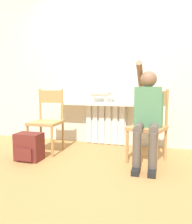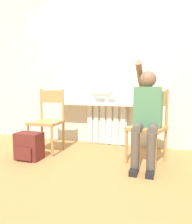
% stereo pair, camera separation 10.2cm
% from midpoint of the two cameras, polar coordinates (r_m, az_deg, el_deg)
% --- Properties ---
extents(ground_plane, '(12.00, 12.00, 0.00)m').
position_cam_midpoint_polar(ground_plane, '(2.80, -4.56, -14.14)').
color(ground_plane, '#B27F47').
extents(wall_with_window, '(7.00, 0.06, 2.70)m').
position_cam_midpoint_polar(wall_with_window, '(3.81, 2.10, 12.04)').
color(wall_with_window, beige).
rests_on(wall_with_window, ground_plane).
extents(radiator, '(0.71, 0.08, 0.68)m').
position_cam_midpoint_polar(radiator, '(3.77, 1.73, -3.28)').
color(radiator, silver).
rests_on(radiator, ground_plane).
extents(windowsill, '(1.72, 0.27, 0.05)m').
position_cam_midpoint_polar(windowsill, '(3.64, 1.40, 2.19)').
color(windowsill, silver).
rests_on(windowsill, radiator).
extents(window_glass, '(1.66, 0.01, 0.94)m').
position_cam_midpoint_polar(window_glass, '(3.76, 1.95, 9.88)').
color(window_glass, white).
rests_on(window_glass, windowsill).
extents(chair_left, '(0.45, 0.45, 0.96)m').
position_cam_midpoint_polar(chair_left, '(3.41, -13.49, -1.99)').
color(chair_left, '#B2844C').
rests_on(chair_left, ground_plane).
extents(chair_right, '(0.54, 0.54, 0.96)m').
position_cam_midpoint_polar(chair_right, '(2.96, 12.59, -3.26)').
color(chair_right, '#B2844C').
rests_on(chair_right, ground_plane).
extents(person, '(0.36, 0.95, 1.32)m').
position_cam_midpoint_polar(person, '(2.82, 12.26, 0.15)').
color(person, brown).
rests_on(person, ground_plane).
extents(cat, '(0.55, 0.13, 0.26)m').
position_cam_midpoint_polar(cat, '(3.62, 0.65, 5.03)').
color(cat, silver).
rests_on(cat, windowsill).
extents(backpack, '(0.35, 0.26, 0.37)m').
position_cam_midpoint_polar(backpack, '(3.14, -18.02, -8.68)').
color(backpack, maroon).
rests_on(backpack, ground_plane).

